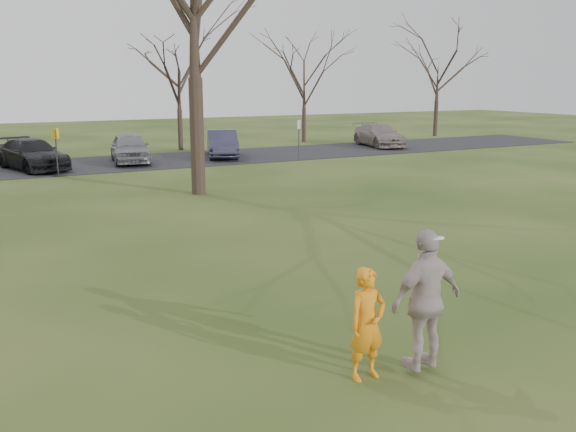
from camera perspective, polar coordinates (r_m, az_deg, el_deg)
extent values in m
plane|color=#1E380F|center=(9.53, 11.48, -13.50)|extent=(120.00, 120.00, 0.00)
cube|color=black|center=(32.34, -17.49, 4.51)|extent=(62.00, 6.50, 0.04)
imported|color=orange|center=(8.82, 7.27, -9.79)|extent=(0.61, 0.41, 1.61)
imported|color=black|center=(31.35, -22.40, 5.26)|extent=(3.32, 5.20, 1.40)
imported|color=gray|center=(32.39, -14.31, 6.08)|extent=(2.38, 4.59, 1.49)
imported|color=#302F47|center=(33.87, -6.04, 6.61)|extent=(2.84, 4.65, 1.45)
imported|color=gray|center=(39.71, 8.37, 7.34)|extent=(2.73, 5.03, 1.38)
imported|color=#B5A5A2|center=(8.97, 12.57, -7.52)|extent=(1.21, 0.54, 2.03)
cylinder|color=white|center=(8.72, 13.26, -1.99)|extent=(0.27, 0.27, 0.07)
cylinder|color=#47474C|center=(28.98, -20.45, 5.41)|extent=(0.06, 0.06, 2.00)
cube|color=yellow|center=(28.90, -20.57, 7.09)|extent=(0.35, 0.35, 0.45)
cylinder|color=#47474C|center=(32.68, 1.00, 6.89)|extent=(0.06, 0.06, 2.00)
cube|color=silver|center=(32.61, 1.01, 8.38)|extent=(0.35, 0.35, 0.45)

